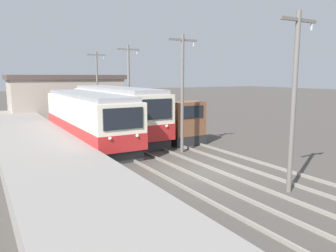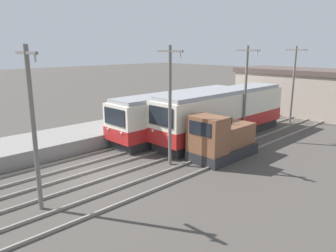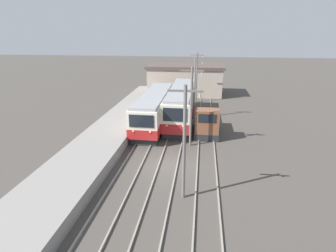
{
  "view_description": "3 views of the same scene",
  "coord_description": "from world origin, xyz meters",
  "px_view_note": "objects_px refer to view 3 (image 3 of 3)",
  "views": [
    {
      "loc": [
        -9.13,
        -12.68,
        4.75
      ],
      "look_at": [
        1.47,
        5.58,
        1.5
      ],
      "focal_mm": 35.0,
      "sensor_mm": 36.0,
      "label": 1
    },
    {
      "loc": [
        15.29,
        -9.4,
        7.08
      ],
      "look_at": [
        0.16,
        5.59,
        1.95
      ],
      "focal_mm": 35.0,
      "sensor_mm": 36.0,
      "label": 2
    },
    {
      "loc": [
        2.61,
        -18.16,
        9.88
      ],
      "look_at": [
        -0.43,
        4.75,
        1.63
      ],
      "focal_mm": 28.0,
      "sensor_mm": 36.0,
      "label": 3
    }
  ],
  "objects_px": {
    "catenary_mast_near": "(184,140)",
    "commuter_train_center": "(181,105)",
    "catenary_mast_mid": "(191,104)",
    "catenary_mast_far": "(195,87)",
    "catenary_mast_distant": "(197,76)",
    "commuter_train_left": "(155,110)",
    "shunting_locomotive": "(207,123)"
  },
  "relations": [
    {
      "from": "catenary_mast_near",
      "to": "commuter_train_center",
      "type": "bearing_deg",
      "value": 95.48
    },
    {
      "from": "commuter_train_center",
      "to": "catenary_mast_distant",
      "type": "relative_size",
      "value": 1.92
    },
    {
      "from": "catenary_mast_near",
      "to": "catenary_mast_far",
      "type": "bearing_deg",
      "value": 90.0
    },
    {
      "from": "commuter_train_left",
      "to": "catenary_mast_far",
      "type": "xyz_separation_m",
      "value": [
        4.31,
        2.6,
        2.26
      ]
    },
    {
      "from": "commuter_train_left",
      "to": "catenary_mast_near",
      "type": "xyz_separation_m",
      "value": [
        4.31,
        -13.81,
        2.26
      ]
    },
    {
      "from": "shunting_locomotive",
      "to": "catenary_mast_far",
      "type": "relative_size",
      "value": 0.68
    },
    {
      "from": "commuter_train_center",
      "to": "shunting_locomotive",
      "type": "bearing_deg",
      "value": -55.26
    },
    {
      "from": "catenary_mast_near",
      "to": "catenary_mast_far",
      "type": "height_order",
      "value": "same"
    },
    {
      "from": "catenary_mast_far",
      "to": "catenary_mast_distant",
      "type": "relative_size",
      "value": 1.0
    },
    {
      "from": "commuter_train_left",
      "to": "catenary_mast_near",
      "type": "height_order",
      "value": "catenary_mast_near"
    },
    {
      "from": "commuter_train_left",
      "to": "commuter_train_center",
      "type": "xyz_separation_m",
      "value": [
        2.8,
        1.92,
        0.12
      ]
    },
    {
      "from": "catenary_mast_far",
      "to": "catenary_mast_mid",
      "type": "bearing_deg",
      "value": -90.0
    },
    {
      "from": "commuter_train_center",
      "to": "shunting_locomotive",
      "type": "height_order",
      "value": "commuter_train_center"
    },
    {
      "from": "catenary_mast_near",
      "to": "catenary_mast_mid",
      "type": "relative_size",
      "value": 1.0
    },
    {
      "from": "shunting_locomotive",
      "to": "catenary_mast_mid",
      "type": "bearing_deg",
      "value": -115.05
    },
    {
      "from": "catenary_mast_mid",
      "to": "catenary_mast_distant",
      "type": "relative_size",
      "value": 1.0
    },
    {
      "from": "catenary_mast_near",
      "to": "catenary_mast_mid",
      "type": "bearing_deg",
      "value": 90.0
    },
    {
      "from": "commuter_train_center",
      "to": "shunting_locomotive",
      "type": "relative_size",
      "value": 2.83
    },
    {
      "from": "commuter_train_left",
      "to": "commuter_train_center",
      "type": "relative_size",
      "value": 0.96
    },
    {
      "from": "catenary_mast_far",
      "to": "commuter_train_center",
      "type": "bearing_deg",
      "value": -155.62
    },
    {
      "from": "shunting_locomotive",
      "to": "commuter_train_center",
      "type": "bearing_deg",
      "value": 124.74
    },
    {
      "from": "shunting_locomotive",
      "to": "catenary_mast_distant",
      "type": "height_order",
      "value": "catenary_mast_distant"
    },
    {
      "from": "commuter_train_left",
      "to": "catenary_mast_mid",
      "type": "bearing_deg",
      "value": -52.45
    },
    {
      "from": "shunting_locomotive",
      "to": "catenary_mast_near",
      "type": "bearing_deg",
      "value": -97.46
    },
    {
      "from": "commuter_train_center",
      "to": "catenary_mast_near",
      "type": "xyz_separation_m",
      "value": [
        1.51,
        -15.72,
        2.14
      ]
    },
    {
      "from": "catenary_mast_near",
      "to": "catenary_mast_far",
      "type": "distance_m",
      "value": 16.4
    },
    {
      "from": "catenary_mast_near",
      "to": "shunting_locomotive",
      "type": "bearing_deg",
      "value": 82.54
    },
    {
      "from": "catenary_mast_distant",
      "to": "catenary_mast_mid",
      "type": "bearing_deg",
      "value": -90.0
    },
    {
      "from": "commuter_train_left",
      "to": "catenary_mast_far",
      "type": "relative_size",
      "value": 1.85
    },
    {
      "from": "commuter_train_center",
      "to": "catenary_mast_far",
      "type": "bearing_deg",
      "value": 24.38
    },
    {
      "from": "commuter_train_left",
      "to": "shunting_locomotive",
      "type": "xyz_separation_m",
      "value": [
        5.8,
        -2.41,
        -0.46
      ]
    },
    {
      "from": "commuter_train_left",
      "to": "shunting_locomotive",
      "type": "distance_m",
      "value": 6.3
    }
  ]
}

